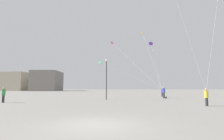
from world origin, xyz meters
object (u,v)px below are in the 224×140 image
person_in_purple (162,92)px  building_centre_hall (48,81)px  person_in_yellow (206,96)px  kite_amber_diamond (142,33)px  kite_violet_diamond (151,44)px  kite_emerald_diamond (100,62)px  person_in_green (4,94)px  kite_magenta_delta (113,44)px  building_left_hall (16,82)px  person_in_blue (164,92)px  handbag_beside_flyer (166,97)px  lamppost_east (106,73)px

person_in_purple → building_centre_hall: (-46.03, 55.21, 4.21)m
person_in_yellow → kite_amber_diamond: (-2.47, 23.76, 13.95)m
kite_violet_diamond → kite_emerald_diamond: (-10.57, 1.08, -3.59)m
person_in_green → kite_violet_diamond: 26.87m
person_in_purple → kite_amber_diamond: size_ratio=0.12×
kite_amber_diamond → person_in_purple: bearing=-73.4°
kite_emerald_diamond → building_centre_hall: 62.15m
person_in_green → kite_magenta_delta: bearing=76.6°
kite_magenta_delta → kite_violet_diamond: bearing=-50.1°
kite_violet_diamond → kite_emerald_diamond: 11.21m
building_left_hall → kite_magenta_delta: bearing=-39.5°
person_in_blue → handbag_beside_flyer: bearing=-37.4°
person_in_blue → person_in_purple: (0.88, 4.74, -0.11)m
handbag_beside_flyer → kite_magenta_delta: bearing=118.6°
kite_emerald_diamond → building_centre_hall: bearing=123.2°
kite_violet_diamond → handbag_beside_flyer: kite_violet_diamond is taller
handbag_beside_flyer → person_in_purple: bearing=83.5°
kite_amber_diamond → building_left_hall: size_ratio=1.10×
kite_magenta_delta → handbag_beside_flyer: bearing=-61.4°
kite_amber_diamond → lamppost_east: bearing=-114.4°
person_in_yellow → lamppost_east: bearing=141.0°
person_in_green → building_centre_hall: bearing=121.1°
person_in_green → kite_amber_diamond: 31.53m
person_in_yellow → kite_emerald_diamond: 23.50m
person_in_purple → kite_violet_diamond: bearing=49.6°
person_in_purple → handbag_beside_flyer: 4.74m
person_in_purple → building_left_hall: size_ratio=0.13×
handbag_beside_flyer → kite_emerald_diamond: bearing=145.4°
person_in_purple → kite_emerald_diamond: kite_emerald_diamond is taller
person_in_yellow → person_in_blue: bearing=93.1°
person_in_green → lamppost_east: (11.31, 4.90, 2.81)m
person_in_blue → kite_magenta_delta: kite_magenta_delta is taller
person_in_yellow → lamppost_east: (-9.89, 7.42, 2.88)m
handbag_beside_flyer → building_centre_hall: bearing=127.2°
person_in_blue → kite_violet_diamond: (-0.53, 6.90, 9.58)m
person_in_blue → handbag_beside_flyer: size_ratio=5.81×
person_in_blue → lamppost_east: 10.02m
kite_emerald_diamond → building_left_hall: building_left_hall is taller
person_in_green → handbag_beside_flyer: bearing=34.2°
person_in_yellow → kite_amber_diamond: kite_amber_diamond is taller
kite_magenta_delta → building_left_hall: bearing=140.5°
person_in_yellow → kite_emerald_diamond: kite_emerald_diamond is taller
person_in_green → kite_magenta_delta: size_ratio=0.13×
kite_violet_diamond → kite_magenta_delta: size_ratio=0.75×
building_centre_hall → person_in_yellow: bearing=-57.0°
building_left_hall → handbag_beside_flyer: 88.46m
building_centre_hall → lamppost_east: size_ratio=2.92×
person_in_yellow → building_centre_hall: building_centre_hall is taller
kite_emerald_diamond → lamppost_east: 12.40m
person_in_purple → kite_amber_diamond: 16.15m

